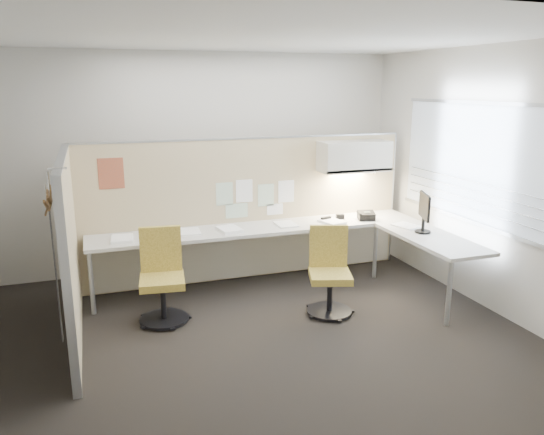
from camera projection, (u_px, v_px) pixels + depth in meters
name	position (u px, v px, depth m)	size (l,w,h in m)	color
floor	(241.00, 337.00, 5.18)	(5.50, 4.50, 0.01)	black
ceiling	(237.00, 34.00, 4.49)	(5.50, 4.50, 0.01)	white
wall_back	(192.00, 163.00, 6.90)	(5.50, 0.02, 2.80)	beige
wall_front	(355.00, 278.00, 2.77)	(5.50, 0.02, 2.80)	beige
wall_right	(485.00, 179.00, 5.71)	(0.02, 4.50, 2.80)	beige
window_pane	(484.00, 165.00, 5.66)	(0.01, 2.80, 1.30)	#97A2AF
partition_back	(248.00, 210.00, 6.60)	(4.10, 0.06, 1.75)	#C4B088
partition_left	(71.00, 251.00, 4.94)	(0.06, 2.20, 1.75)	#C4B088
desk	(289.00, 238.00, 6.36)	(4.00, 2.07, 0.73)	beige
overhead_bin	(354.00, 156.00, 6.68)	(0.90, 0.36, 0.38)	beige
task_light_strip	(354.00, 173.00, 6.74)	(0.60, 0.06, 0.02)	#FFEABF
pinned_papers	(254.00, 197.00, 6.56)	(1.01, 0.00, 0.47)	#8CBF8C
poster	(111.00, 174.00, 5.93)	(0.28, 0.00, 0.35)	#E0491C
chair_left	(162.00, 279.00, 5.45)	(0.50, 0.52, 0.95)	black
chair_right	(329.00, 274.00, 5.65)	(0.54, 0.55, 0.91)	black
monitor	(424.00, 210.00, 6.04)	(0.18, 0.41, 0.46)	black
phone	(366.00, 216.00, 6.68)	(0.25, 0.24, 0.12)	black
stapler	(326.00, 219.00, 6.63)	(0.14, 0.04, 0.05)	black
tape_dispenser	(340.00, 217.00, 6.72)	(0.10, 0.06, 0.06)	black
coat_hook	(50.00, 216.00, 4.03)	(0.18, 0.46, 1.38)	silver
paper_stack_0	(122.00, 239.00, 5.80)	(0.23, 0.30, 0.03)	white
paper_stack_1	(190.00, 232.00, 6.10)	(0.23, 0.30, 0.02)	white
paper_stack_2	(229.00, 230.00, 6.16)	(0.23, 0.30, 0.04)	white
paper_stack_3	(286.00, 224.00, 6.44)	(0.23, 0.30, 0.02)	white
paper_stack_4	(332.00, 222.00, 6.55)	(0.23, 0.30, 0.02)	white
paper_stack_5	(406.00, 226.00, 6.37)	(0.23, 0.30, 0.02)	white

